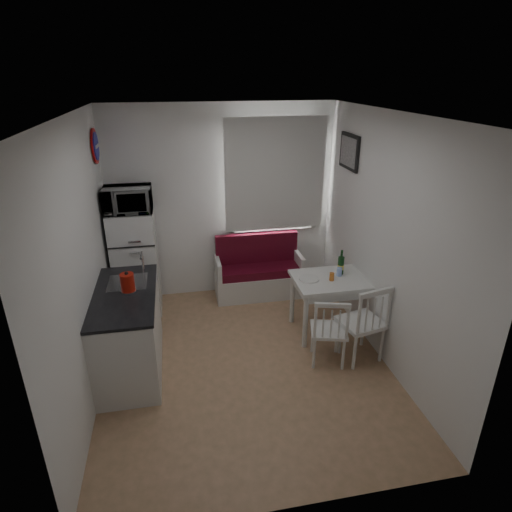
# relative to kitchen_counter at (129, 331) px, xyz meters

# --- Properties ---
(floor) EXTENTS (3.00, 3.50, 0.02)m
(floor) POSITION_rel_kitchen_counter_xyz_m (1.20, -0.16, -0.46)
(floor) COLOR #9A7A52
(floor) RESTS_ON ground
(ceiling) EXTENTS (3.00, 3.50, 0.02)m
(ceiling) POSITION_rel_kitchen_counter_xyz_m (1.20, -0.16, 2.14)
(ceiling) COLOR white
(ceiling) RESTS_ON wall_back
(wall_back) EXTENTS (3.00, 0.02, 2.60)m
(wall_back) POSITION_rel_kitchen_counter_xyz_m (1.20, 1.59, 0.84)
(wall_back) COLOR white
(wall_back) RESTS_ON floor
(wall_front) EXTENTS (3.00, 0.02, 2.60)m
(wall_front) POSITION_rel_kitchen_counter_xyz_m (1.20, -1.91, 0.84)
(wall_front) COLOR white
(wall_front) RESTS_ON floor
(wall_left) EXTENTS (0.02, 3.50, 2.60)m
(wall_left) POSITION_rel_kitchen_counter_xyz_m (-0.30, -0.16, 0.84)
(wall_left) COLOR white
(wall_left) RESTS_ON floor
(wall_right) EXTENTS (0.02, 3.50, 2.60)m
(wall_right) POSITION_rel_kitchen_counter_xyz_m (2.70, -0.16, 0.84)
(wall_right) COLOR white
(wall_right) RESTS_ON floor
(window) EXTENTS (1.22, 0.06, 1.47)m
(window) POSITION_rel_kitchen_counter_xyz_m (1.90, 1.56, 1.17)
(window) COLOR silver
(window) RESTS_ON wall_back
(curtain) EXTENTS (1.35, 0.02, 1.50)m
(curtain) POSITION_rel_kitchen_counter_xyz_m (1.90, 1.49, 1.22)
(curtain) COLOR silver
(curtain) RESTS_ON wall_back
(kitchen_counter) EXTENTS (0.62, 1.32, 1.16)m
(kitchen_counter) POSITION_rel_kitchen_counter_xyz_m (0.00, 0.00, 0.00)
(kitchen_counter) COLOR silver
(kitchen_counter) RESTS_ON floor
(wall_sign) EXTENTS (0.03, 0.40, 0.40)m
(wall_sign) POSITION_rel_kitchen_counter_xyz_m (-0.27, 1.29, 1.69)
(wall_sign) COLOR #1C23A9
(wall_sign) RESTS_ON wall_left
(picture_frame) EXTENTS (0.04, 0.52, 0.42)m
(picture_frame) POSITION_rel_kitchen_counter_xyz_m (2.67, 0.94, 1.59)
(picture_frame) COLOR black
(picture_frame) RESTS_ON wall_right
(bench) EXTENTS (1.21, 0.47, 0.87)m
(bench) POSITION_rel_kitchen_counter_xyz_m (1.65, 1.35, -0.17)
(bench) COLOR silver
(bench) RESTS_ON floor
(dining_table) EXTENTS (0.95, 0.66, 0.71)m
(dining_table) POSITION_rel_kitchen_counter_xyz_m (2.34, 0.28, 0.18)
(dining_table) COLOR silver
(dining_table) RESTS_ON floor
(chair_left) EXTENTS (0.46, 0.45, 0.43)m
(chair_left) POSITION_rel_kitchen_counter_xyz_m (2.09, -0.38, 0.04)
(chair_left) COLOR silver
(chair_left) RESTS_ON floor
(chair_right) EXTENTS (0.51, 0.50, 0.50)m
(chair_right) POSITION_rel_kitchen_counter_xyz_m (2.45, -0.39, 0.11)
(chair_right) COLOR silver
(chair_right) RESTS_ON floor
(fridge) EXTENTS (0.55, 0.55, 1.37)m
(fridge) POSITION_rel_kitchen_counter_xyz_m (0.02, 1.24, 0.23)
(fridge) COLOR white
(fridge) RESTS_ON floor
(microwave) EXTENTS (0.56, 0.38, 0.31)m
(microwave) POSITION_rel_kitchen_counter_xyz_m (0.02, 1.19, 1.07)
(microwave) COLOR white
(microwave) RESTS_ON fridge
(kettle) EXTENTS (0.17, 0.17, 0.22)m
(kettle) POSITION_rel_kitchen_counter_xyz_m (0.05, 0.01, 0.55)
(kettle) COLOR #AF1A0E
(kettle) RESTS_ON kitchen_counter
(wine_bottle) EXTENTS (0.08, 0.08, 0.30)m
(wine_bottle) POSITION_rel_kitchen_counter_xyz_m (2.45, 0.38, 0.41)
(wine_bottle) COLOR #123A16
(wine_bottle) RESTS_ON dining_table
(drinking_glass_orange) EXTENTS (0.06, 0.06, 0.09)m
(drinking_glass_orange) POSITION_rel_kitchen_counter_xyz_m (2.29, 0.23, 0.30)
(drinking_glass_orange) COLOR orange
(drinking_glass_orange) RESTS_ON dining_table
(drinking_glass_blue) EXTENTS (0.06, 0.06, 0.10)m
(drinking_glass_blue) POSITION_rel_kitchen_counter_xyz_m (2.42, 0.33, 0.31)
(drinking_glass_blue) COLOR #8FB0F3
(drinking_glass_blue) RESTS_ON dining_table
(plate) EXTENTS (0.23, 0.23, 0.02)m
(plate) POSITION_rel_kitchen_counter_xyz_m (2.04, 0.30, 0.26)
(plate) COLOR white
(plate) RESTS_ON dining_table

